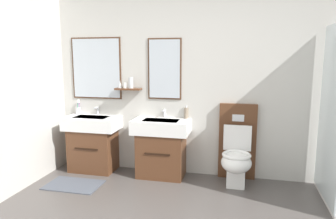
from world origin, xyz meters
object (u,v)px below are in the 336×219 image
object	(u,v)px
vanity_sink_right	(161,146)
toilet	(237,154)
toothbrush_cup	(78,110)
soap_dispenser	(186,113)
vanity_sink_left	(93,142)

from	to	relation	value
vanity_sink_right	toilet	xyz separation A→B (m)	(0.99, -0.01, -0.04)
toothbrush_cup	soap_dispenser	world-z (taller)	toothbrush_cup
toilet	toothbrush_cup	world-z (taller)	toilet
toilet	soap_dispenser	xyz separation A→B (m)	(-0.68, 0.17, 0.48)
toilet	toothbrush_cup	xyz separation A→B (m)	(-2.28, 0.16, 0.46)
vanity_sink_left	toothbrush_cup	distance (m)	0.54
vanity_sink_left	toothbrush_cup	bearing A→B (deg)	153.12
vanity_sink_right	toothbrush_cup	bearing A→B (deg)	173.38
vanity_sink_left	toilet	world-z (taller)	toilet
soap_dispenser	toothbrush_cup	bearing A→B (deg)	-179.65
vanity_sink_left	soap_dispenser	bearing A→B (deg)	6.99
vanity_sink_right	soap_dispenser	world-z (taller)	soap_dispenser
toothbrush_cup	soap_dispenser	bearing A→B (deg)	0.35
vanity_sink_left	vanity_sink_right	xyz separation A→B (m)	(1.00, 0.00, 0.00)
toilet	soap_dispenser	world-z (taller)	toilet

